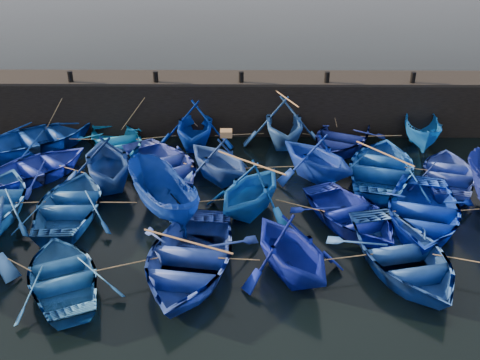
{
  "coord_description": "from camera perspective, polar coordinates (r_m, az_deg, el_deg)",
  "views": [
    {
      "loc": [
        0.16,
        -14.81,
        9.74
      ],
      "look_at": [
        0.0,
        3.2,
        0.7
      ],
      "focal_mm": 40.0,
      "sensor_mm": 36.0,
      "label": 1
    }
  ],
  "objects": [
    {
      "name": "boat_21",
      "position": [
        16.39,
        -18.36,
        -9.56
      ],
      "size": [
        4.4,
        4.97,
        0.85
      ],
      "primitive_type": "imported",
      "rotation": [
        0.0,
        0.0,
        3.57
      ],
      "color": "#1F5DA7",
      "rests_on": "ground"
    },
    {
      "name": "mooring_ropes",
      "position": [
        21.72,
        -0.96,
        2.59
      ],
      "size": [
        17.6,
        11.94,
        2.1
      ],
      "color": "tan",
      "rests_on": "ground"
    },
    {
      "name": "boat_24",
      "position": [
        16.93,
        16.97,
        -7.64
      ],
      "size": [
        4.67,
        5.75,
        1.05
      ],
      "primitive_type": "imported",
      "rotation": [
        0.0,
        0.0,
        0.22
      ],
      "color": "#1A4590",
      "rests_on": "ground"
    },
    {
      "name": "boat_17",
      "position": [
        18.78,
        11.73,
        -3.57
      ],
      "size": [
        4.77,
        5.36,
        0.92
      ],
      "primitive_type": "imported",
      "rotation": [
        0.0,
        0.0,
        0.45
      ],
      "color": "#0E1E97",
      "rests_on": "ground"
    },
    {
      "name": "boat_4",
      "position": [
        25.0,
        10.71,
        4.51
      ],
      "size": [
        5.3,
        5.93,
        1.02
      ],
      "primitive_type": "imported",
      "rotation": [
        0.0,
        0.0,
        -0.46
      ],
      "color": "navy",
      "rests_on": "ground"
    },
    {
      "name": "boat_12",
      "position": [
        22.88,
        21.43,
        0.74
      ],
      "size": [
        4.16,
        5.02,
        0.9
      ],
      "primitive_type": "imported",
      "rotation": [
        0.0,
        0.0,
        2.87
      ],
      "color": "blue",
      "rests_on": "ground"
    },
    {
      "name": "boat_15",
      "position": [
        18.96,
        -8.34,
        -1.62
      ],
      "size": [
        3.67,
        4.59,
        1.69
      ],
      "primitive_type": "imported",
      "rotation": [
        0.0,
        0.0,
        3.69
      ],
      "color": "navy",
      "rests_on": "ground"
    },
    {
      "name": "loose_oars",
      "position": [
        19.91,
        4.74,
        2.6
      ],
      "size": [
        9.49,
        12.1,
        1.24
      ],
      "color": "#99724C",
      "rests_on": "ground"
    },
    {
      "name": "boat_16",
      "position": [
        18.9,
        1.13,
        -0.93
      ],
      "size": [
        4.67,
        4.86,
        1.97
      ],
      "primitive_type": "imported",
      "rotation": [
        0.0,
        0.0,
        -0.52
      ],
      "color": "#0A4CB2",
      "rests_on": "ground"
    },
    {
      "name": "boat_10",
      "position": [
        21.61,
        8.23,
        2.56
      ],
      "size": [
        4.99,
        5.09,
        2.03
      ],
      "primitive_type": "imported",
      "rotation": [
        0.0,
        0.0,
        3.79
      ],
      "color": "#0D2DA7",
      "rests_on": "ground"
    },
    {
      "name": "boat_1",
      "position": [
        24.88,
        -13.08,
        4.1
      ],
      "size": [
        4.96,
        5.64,
        0.97
      ],
      "primitive_type": "imported",
      "rotation": [
        0.0,
        0.0,
        0.42
      ],
      "color": "blue",
      "rests_on": "ground"
    },
    {
      "name": "boat_6",
      "position": [
        23.21,
        -20.79,
        1.29
      ],
      "size": [
        5.42,
        5.6,
        0.95
      ],
      "primitive_type": "imported",
      "rotation": [
        0.0,
        0.0,
        2.45
      ],
      "color": "#192DB0",
      "rests_on": "ground"
    },
    {
      "name": "boat_9",
      "position": [
        21.27,
        -2.26,
        2.27
      ],
      "size": [
        4.77,
        4.85,
        1.93
      ],
      "primitive_type": "imported",
      "rotation": [
        0.0,
        0.0,
        3.82
      ],
      "color": "navy",
      "rests_on": "ground"
    },
    {
      "name": "boat_11",
      "position": [
        22.26,
        14.96,
        1.35
      ],
      "size": [
        5.36,
        6.38,
        1.13
      ],
      "primitive_type": "imported",
      "rotation": [
        0.0,
        0.0,
        2.84
      ],
      "color": "#0D4096",
      "rests_on": "ground"
    },
    {
      "name": "boat_23",
      "position": [
        15.76,
        5.46,
        -7.23
      ],
      "size": [
        4.51,
        4.75,
        1.96
      ],
      "primitive_type": "imported",
      "rotation": [
        0.0,
        0.0,
        0.44
      ],
      "color": "#08168B",
      "rests_on": "ground"
    },
    {
      "name": "boat_7",
      "position": [
        21.39,
        -13.96,
        2.03
      ],
      "size": [
        4.87,
        5.22,
        2.22
      ],
      "primitive_type": "imported",
      "rotation": [
        0.0,
        0.0,
        3.49
      ],
      "color": "navy",
      "rests_on": "ground"
    },
    {
      "name": "bollard_1",
      "position": [
        25.69,
        -8.99,
        10.83
      ],
      "size": [
        0.24,
        0.24,
        0.5
      ],
      "primitive_type": "cylinder",
      "color": "black",
      "rests_on": "quay_top"
    },
    {
      "name": "boat_22",
      "position": [
        16.11,
        -5.57,
        -8.26
      ],
      "size": [
        4.55,
        5.84,
        1.11
      ],
      "primitive_type": "imported",
      "rotation": [
        0.0,
        0.0,
        -0.14
      ],
      "color": "#1F3A94",
      "rests_on": "ground"
    },
    {
      "name": "ground",
      "position": [
        17.72,
        -0.09,
        -6.68
      ],
      "size": [
        120.0,
        120.0,
        0.0
      ],
      "primitive_type": "plane",
      "color": "black",
      "rests_on": "ground"
    },
    {
      "name": "wooden_crate",
      "position": [
        20.83,
        -1.49,
        5.0
      ],
      "size": [
        0.46,
        0.45,
        0.25
      ],
      "primitive_type": "cube",
      "color": "olive",
      "rests_on": "boat_9"
    },
    {
      "name": "quay_wall",
      "position": [
        26.69,
        0.14,
        8.11
      ],
      "size": [
        26.0,
        2.5,
        2.5
      ],
      "primitive_type": "cube",
      "color": "black",
      "rests_on": "ground"
    },
    {
      "name": "boat_2",
      "position": [
        24.53,
        -4.83,
        5.9
      ],
      "size": [
        3.56,
        4.13,
        2.17
      ],
      "primitive_type": "imported",
      "rotation": [
        0.0,
        0.0,
        -0.0
      ],
      "color": "#01279B",
      "rests_on": "ground"
    },
    {
      "name": "boat_8",
      "position": [
        22.12,
        -8.33,
        1.73
      ],
      "size": [
        5.79,
        6.15,
        1.04
      ],
      "primitive_type": "imported",
      "rotation": [
        0.0,
        0.0,
        0.61
      ],
      "color": "blue",
      "rests_on": "ground"
    },
    {
      "name": "quay_top",
      "position": [
        26.31,
        0.14,
        10.82
      ],
      "size": [
        26.0,
        2.5,
        0.12
      ],
      "primitive_type": "cube",
      "color": "black",
      "rests_on": "quay_wall"
    },
    {
      "name": "bollard_0",
      "position": [
        26.64,
        -17.66,
        10.47
      ],
      "size": [
        0.24,
        0.24,
        0.5
      ],
      "primitive_type": "cylinder",
      "color": "black",
      "rests_on": "quay_top"
    },
    {
      "name": "boat_18",
      "position": [
        19.41,
        18.87,
        -3.2
      ],
      "size": [
        5.06,
        6.07,
        1.09
      ],
      "primitive_type": "imported",
      "rotation": [
        0.0,
        0.0,
        -0.28
      ],
      "color": "#0A2FCD",
      "rests_on": "ground"
    },
    {
      "name": "boat_3",
      "position": [
        24.75,
        4.66,
        6.24
      ],
      "size": [
        3.87,
        4.45,
        2.29
      ],
      "primitive_type": "imported",
      "rotation": [
        0.0,
        0.0,
        0.03
      ],
      "color": "#25549A",
      "rests_on": "ground"
    },
    {
      "name": "bollard_4",
      "position": [
        26.54,
        17.97,
        10.37
      ],
      "size": [
        0.24,
        0.24,
        0.5
      ],
      "primitive_type": "cylinder",
      "color": "black",
      "rests_on": "quay_top"
    },
    {
      "name": "boat_14",
      "position": [
        19.9,
        -17.57,
        -2.42
      ],
      "size": [
        3.5,
        4.78,
        0.97
      ],
      "primitive_type": "imported",
      "rotation": [
        0.0,
        0.0,
        3.18
      ],
      "color": "#174B90",
      "rests_on": "ground"
    },
    {
      "name": "bollard_2",
      "position": [
        25.36,
        0.13,
        10.94
      ],
      "size": [
        0.24,
        0.24,
        0.5
      ],
      "primitive_type": "cylinder",
      "color": "black",
      "rests_on": "quay_top"
    },
    {
      "name": "boat_5",
      "position": [
        25.95,
        18.86,
        4.98
      ],
      "size": [
        2.21,
        4.22,
        1.55
      ],
      "primitive_type": "imported",
      "rotation": [
        0.0,
        0.0,
        -0.18
      ],
      "color": "#0C52B1",
      "rests_on": "ground"
    },
    {
      "name": "bollard_3",
      "position": [
        25.65,
        9.26,
        10.78
      ],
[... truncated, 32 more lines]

